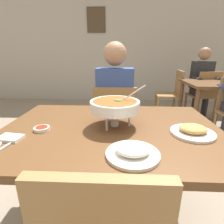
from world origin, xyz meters
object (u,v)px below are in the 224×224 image
object	(u,v)px
dining_table_main	(111,143)
sauce_dish	(42,129)
diner_main	(115,100)
patron_bg_middle	(202,79)
curry_bowl	(115,106)
chair_bg_corner	(173,91)
dining_table_far	(217,91)
appetizer_plate	(193,131)
chair_diner_main	(115,122)
chair_bg_middle	(204,92)
rice_plate	(133,152)

from	to	relation	value
dining_table_main	sauce_dish	size ratio (longest dim) A/B	14.71
diner_main	patron_bg_middle	xyz separation A→B (m)	(1.58, 1.62, 0.00)
curry_bowl	chair_bg_corner	world-z (taller)	curry_bowl
dining_table_main	curry_bowl	world-z (taller)	curry_bowl
chair_bg_corner	dining_table_far	bearing A→B (deg)	-47.69
appetizer_plate	sauce_dish	world-z (taller)	appetizer_plate
dining_table_far	chair_diner_main	bearing A→B (deg)	-145.71
chair_bg_middle	appetizer_plate	bearing A→B (deg)	-116.05
dining_table_main	curry_bowl	bearing A→B (deg)	53.80
chair_bg_corner	curry_bowl	bearing A→B (deg)	-113.70
diner_main	chair_bg_middle	size ratio (longest dim) A/B	1.46
rice_plate	appetizer_plate	xyz separation A→B (m)	(0.35, 0.24, 0.00)
chair_bg_corner	chair_bg_middle	bearing A→B (deg)	-10.89
chair_diner_main	chair_bg_middle	bearing A→B (deg)	43.83
diner_main	rice_plate	xyz separation A→B (m)	(0.11, -1.09, 0.05)
dining_table_far	appetizer_plate	bearing A→B (deg)	-120.73
dining_table_main	diner_main	xyz separation A→B (m)	(0.00, 0.79, 0.08)
rice_plate	chair_bg_middle	size ratio (longest dim) A/B	0.27
sauce_dish	patron_bg_middle	distance (m)	3.17
curry_bowl	sauce_dish	distance (m)	0.45
chair_bg_middle	sauce_dish	bearing A→B (deg)	-130.52
curry_bowl	dining_table_far	xyz separation A→B (m)	(1.58, 1.81, -0.27)
appetizer_plate	rice_plate	bearing A→B (deg)	-145.86
appetizer_plate	dining_table_far	size ratio (longest dim) A/B	0.24
appetizer_plate	chair_bg_middle	world-z (taller)	chair_bg_middle
appetizer_plate	chair_diner_main	bearing A→B (deg)	119.25
diner_main	dining_table_far	world-z (taller)	diner_main
chair_bg_corner	patron_bg_middle	size ratio (longest dim) A/B	0.69
dining_table_main	chair_bg_corner	bearing A→B (deg)	66.12
dining_table_far	patron_bg_middle	xyz separation A→B (m)	(-0.02, 0.56, 0.11)
chair_diner_main	rice_plate	xyz separation A→B (m)	(0.11, -1.06, 0.28)
dining_table_main	dining_table_far	distance (m)	2.44
dining_table_far	chair_bg_middle	xyz separation A→B (m)	(0.03, 0.47, -0.12)
appetizer_plate	patron_bg_middle	distance (m)	2.72
chair_diner_main	dining_table_far	world-z (taller)	chair_diner_main
sauce_dish	chair_bg_corner	xyz separation A→B (m)	(1.48, 2.49, -0.27)
appetizer_plate	sauce_dish	bearing A→B (deg)	179.31
chair_diner_main	appetizer_plate	xyz separation A→B (m)	(0.46, -0.82, 0.28)
dining_table_main	appetizer_plate	world-z (taller)	appetizer_plate
rice_plate	sauce_dish	xyz separation A→B (m)	(-0.52, 0.25, -0.01)
dining_table_far	diner_main	bearing A→B (deg)	-146.52
appetizer_plate	chair_bg_middle	xyz separation A→B (m)	(1.17, 2.39, -0.28)
rice_plate	patron_bg_middle	world-z (taller)	patron_bg_middle
curry_bowl	chair_diner_main	bearing A→B (deg)	91.82
chair_bg_corner	chair_diner_main	bearing A→B (deg)	-122.72
diner_main	chair_bg_corner	bearing A→B (deg)	56.76
curry_bowl	rice_plate	size ratio (longest dim) A/B	1.39
dining_table_main	rice_plate	size ratio (longest dim) A/B	5.52
appetizer_plate	sauce_dish	xyz separation A→B (m)	(-0.87, 0.01, -0.01)
appetizer_plate	chair_bg_corner	distance (m)	2.59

